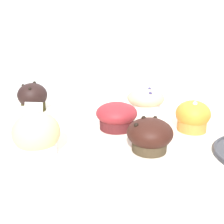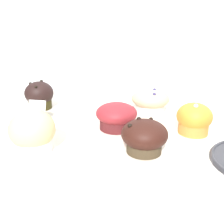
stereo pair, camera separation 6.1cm
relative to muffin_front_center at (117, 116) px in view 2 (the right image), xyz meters
The scene contains 8 objects.
wall_back 0.58m from the muffin_front_center, 86.53° to the left, with size 3.20×0.10×1.80m, color silver.
muffin_front_center is the anchor object (origin of this frame).
muffin_back_left 0.30m from the muffin_front_center, 165.87° to the left, with size 0.09×0.09×0.09m.
muffin_back_right 0.20m from the muffin_front_center, 11.70° to the left, with size 0.09×0.09×0.08m.
muffin_front_left 0.22m from the muffin_front_center, 123.85° to the right, with size 0.10×0.10×0.09m.
muffin_front_right 0.17m from the muffin_front_center, 72.43° to the left, with size 0.12×0.12×0.07m.
muffin_back_center 0.14m from the muffin_front_center, 45.88° to the right, with size 0.10×0.10×0.07m.
price_card 0.23m from the muffin_front_center, 169.49° to the right, with size 0.06×0.05×0.06m.
Camera 2 is at (0.18, -0.58, 1.18)m, focal length 42.00 mm.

